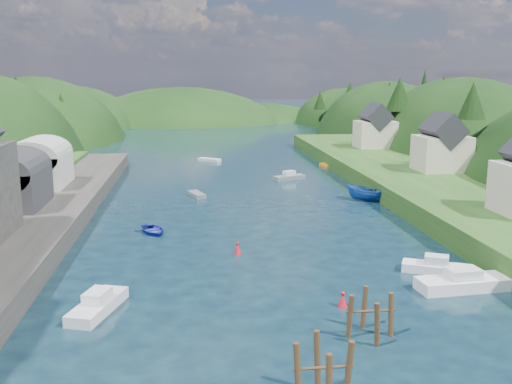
{
  "coord_description": "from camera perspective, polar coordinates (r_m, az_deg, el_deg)",
  "views": [
    {
      "loc": [
        -6.53,
        -29.39,
        15.87
      ],
      "look_at": [
        0.0,
        28.0,
        4.0
      ],
      "focal_mm": 40.0,
      "sensor_mm": 36.0,
      "label": 1
    }
  ],
  "objects": [
    {
      "name": "ground",
      "position": [
        81.23,
        -1.76,
        0.34
      ],
      "size": [
        600.0,
        600.0,
        0.0
      ],
      "primitive_type": "plane",
      "color": "black",
      "rests_on": "ground"
    },
    {
      "name": "hillside_right",
      "position": [
        118.72,
        19.38,
        -0.37
      ],
      "size": [
        36.0,
        245.56,
        48.0
      ],
      "color": "black",
      "rests_on": "ground"
    },
    {
      "name": "far_hills",
      "position": [
        205.29,
        -4.29,
        4.11
      ],
      "size": [
        103.0,
        68.0,
        44.0
      ],
      "color": "black",
      "rests_on": "ground"
    },
    {
      "name": "hill_trees",
      "position": [
        93.71,
        -2.27,
        8.68
      ],
      "size": [
        90.62,
        150.23,
        12.21
      ],
      "color": "black",
      "rests_on": "ground"
    },
    {
      "name": "boat_sheds",
      "position": [
        71.89,
        -22.14,
        2.28
      ],
      "size": [
        7.0,
        21.0,
        7.5
      ],
      "color": "#2D2D30",
      "rests_on": "quay_left"
    },
    {
      "name": "terrace_right",
      "position": [
        77.62,
        17.61,
        0.17
      ],
      "size": [
        16.0,
        120.0,
        2.4
      ],
      "primitive_type": "cube",
      "color": "#234719",
      "rests_on": "ground"
    },
    {
      "name": "right_bank_cottages",
      "position": [
        85.64,
        17.39,
        4.36
      ],
      "size": [
        9.0,
        59.24,
        8.41
      ],
      "color": "beige",
      "rests_on": "terrace_right"
    },
    {
      "name": "piling_cluster_near",
      "position": [
        29.28,
        6.72,
        -18.08
      ],
      "size": [
        2.96,
        2.79,
        3.95
      ],
      "color": "#382314",
      "rests_on": "ground"
    },
    {
      "name": "piling_cluster_far",
      "position": [
        36.56,
        11.36,
        -12.39
      ],
      "size": [
        3.15,
        2.94,
        3.41
      ],
      "color": "#382314",
      "rests_on": "ground"
    },
    {
      "name": "channel_buoy_near",
      "position": [
        40.92,
        8.67,
        -10.62
      ],
      "size": [
        0.7,
        0.7,
        1.1
      ],
      "color": "red",
      "rests_on": "ground"
    },
    {
      "name": "channel_buoy_far",
      "position": [
        51.86,
        -1.84,
        -5.66
      ],
      "size": [
        0.7,
        0.7,
        1.1
      ],
      "color": "red",
      "rests_on": "ground"
    },
    {
      "name": "moored_boats",
      "position": [
        44.92,
        2.08,
        -8.11
      ],
      "size": [
        36.49,
        96.68,
        2.48
      ],
      "color": "#1C4B9B",
      "rests_on": "ground"
    }
  ]
}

